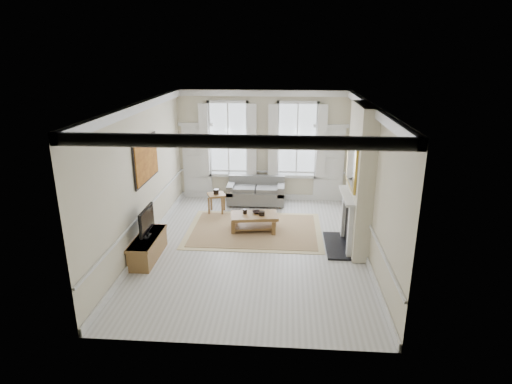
# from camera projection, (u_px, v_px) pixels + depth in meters

# --- Properties ---
(floor) EXTENTS (7.20, 7.20, 0.00)m
(floor) POSITION_uv_depth(u_px,v_px,m) (254.00, 247.00, 10.26)
(floor) COLOR #B7B5AD
(floor) RESTS_ON ground
(ceiling) EXTENTS (7.20, 7.20, 0.00)m
(ceiling) POSITION_uv_depth(u_px,v_px,m) (253.00, 104.00, 9.19)
(ceiling) COLOR white
(ceiling) RESTS_ON back_wall
(back_wall) EXTENTS (5.20, 0.00, 5.20)m
(back_wall) POSITION_uv_depth(u_px,v_px,m) (263.00, 146.00, 13.13)
(back_wall) COLOR beige
(back_wall) RESTS_ON floor
(left_wall) EXTENTS (0.00, 7.20, 7.20)m
(left_wall) POSITION_uv_depth(u_px,v_px,m) (142.00, 177.00, 9.90)
(left_wall) COLOR beige
(left_wall) RESTS_ON floor
(right_wall) EXTENTS (0.00, 7.20, 7.20)m
(right_wall) POSITION_uv_depth(u_px,v_px,m) (369.00, 182.00, 9.54)
(right_wall) COLOR beige
(right_wall) RESTS_ON floor
(window_left) EXTENTS (1.26, 0.20, 2.20)m
(window_left) POSITION_uv_depth(u_px,v_px,m) (228.00, 139.00, 13.09)
(window_left) COLOR #B2BCC6
(window_left) RESTS_ON back_wall
(window_right) EXTENTS (1.26, 0.20, 2.20)m
(window_right) POSITION_uv_depth(u_px,v_px,m) (297.00, 140.00, 12.95)
(window_right) COLOR #B2BCC6
(window_right) RESTS_ON back_wall
(door_left) EXTENTS (0.90, 0.08, 2.30)m
(door_left) POSITION_uv_depth(u_px,v_px,m) (197.00, 163.00, 13.41)
(door_left) COLOR silver
(door_left) RESTS_ON floor
(door_right) EXTENTS (0.90, 0.08, 2.30)m
(door_right) POSITION_uv_depth(u_px,v_px,m) (329.00, 165.00, 13.12)
(door_right) COLOR silver
(door_right) RESTS_ON floor
(painting) EXTENTS (0.05, 1.66, 1.06)m
(painting) POSITION_uv_depth(u_px,v_px,m) (146.00, 159.00, 10.07)
(painting) COLOR #C27621
(painting) RESTS_ON left_wall
(chimney_breast) EXTENTS (0.35, 1.70, 3.38)m
(chimney_breast) POSITION_uv_depth(u_px,v_px,m) (360.00, 179.00, 9.74)
(chimney_breast) COLOR beige
(chimney_breast) RESTS_ON floor
(hearth) EXTENTS (0.55, 1.50, 0.05)m
(hearth) POSITION_uv_depth(u_px,v_px,m) (337.00, 245.00, 10.30)
(hearth) COLOR black
(hearth) RESTS_ON floor
(fireplace) EXTENTS (0.21, 1.45, 1.33)m
(fireplace) POSITION_uv_depth(u_px,v_px,m) (347.00, 218.00, 10.06)
(fireplace) COLOR silver
(fireplace) RESTS_ON floor
(mirror) EXTENTS (0.06, 1.26, 1.06)m
(mirror) POSITION_uv_depth(u_px,v_px,m) (351.00, 164.00, 9.65)
(mirror) COLOR #B79232
(mirror) RESTS_ON chimney_breast
(sofa) EXTENTS (1.72, 0.84, 0.83)m
(sofa) POSITION_uv_depth(u_px,v_px,m) (256.00, 193.00, 13.10)
(sofa) COLOR #575754
(sofa) RESTS_ON floor
(side_table) EXTENTS (0.60, 0.60, 0.57)m
(side_table) POSITION_uv_depth(u_px,v_px,m) (216.00, 198.00, 12.34)
(side_table) COLOR brown
(side_table) RESTS_ON floor
(rug) EXTENTS (3.50, 2.60, 0.02)m
(rug) POSITION_uv_depth(u_px,v_px,m) (254.00, 230.00, 11.22)
(rug) COLOR #93774C
(rug) RESTS_ON floor
(coffee_table) EXTENTS (1.29, 0.86, 0.45)m
(coffee_table) POSITION_uv_depth(u_px,v_px,m) (254.00, 217.00, 11.11)
(coffee_table) COLOR brown
(coffee_table) RESTS_ON rug
(ceramic_pot_a) EXTENTS (0.11, 0.11, 0.11)m
(ceramic_pot_a) POSITION_uv_depth(u_px,v_px,m) (245.00, 211.00, 11.13)
(ceramic_pot_a) COLOR black
(ceramic_pot_a) RESTS_ON coffee_table
(ceramic_pot_b) EXTENTS (0.15, 0.15, 0.11)m
(ceramic_pot_b) POSITION_uv_depth(u_px,v_px,m) (262.00, 213.00, 11.00)
(ceramic_pot_b) COLOR black
(ceramic_pot_b) RESTS_ON coffee_table
(bowl) EXTENTS (0.29, 0.29, 0.06)m
(bowl) POSITION_uv_depth(u_px,v_px,m) (256.00, 212.00, 11.16)
(bowl) COLOR black
(bowl) RESTS_ON coffee_table
(tv_stand) EXTENTS (0.47, 1.46, 0.52)m
(tv_stand) POSITION_uv_depth(u_px,v_px,m) (148.00, 247.00, 9.66)
(tv_stand) COLOR brown
(tv_stand) RESTS_ON floor
(tv) EXTENTS (0.08, 0.90, 0.68)m
(tv) POSITION_uv_depth(u_px,v_px,m) (147.00, 221.00, 9.45)
(tv) COLOR black
(tv) RESTS_ON tv_stand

